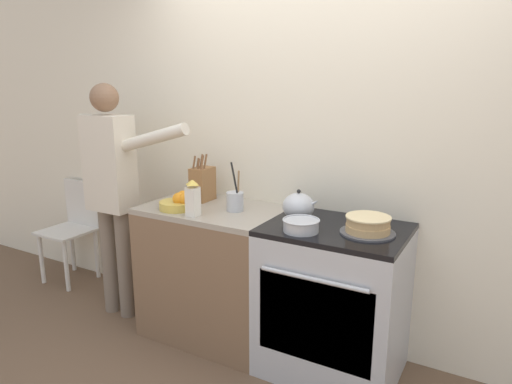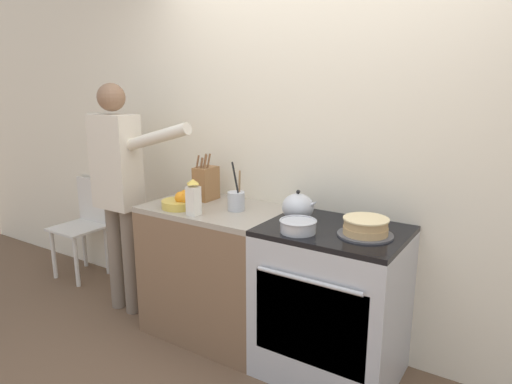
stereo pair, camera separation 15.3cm
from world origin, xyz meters
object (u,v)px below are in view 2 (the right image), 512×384
at_px(layer_cake, 366,227).
at_px(person_baker, 118,180).
at_px(stove_range, 331,302).
at_px(mixing_bowl, 298,226).
at_px(fruit_bowl, 181,202).
at_px(knife_block, 206,183).
at_px(dining_chair, 86,220).
at_px(milk_carton, 193,198).
at_px(tea_kettle, 298,207).
at_px(utensil_crock, 236,200).

bearing_deg(layer_cake, person_baker, -176.73).
xyz_separation_m(stove_range, person_baker, (-1.63, -0.13, 0.57)).
bearing_deg(layer_cake, mixing_bowl, -155.95).
height_order(fruit_bowl, person_baker, person_baker).
distance_m(knife_block, fruit_bowl, 0.27).
distance_m(knife_block, dining_chair, 1.53).
bearing_deg(stove_range, fruit_bowl, -172.00).
bearing_deg(milk_carton, mixing_bowl, 4.12).
distance_m(stove_range, fruit_bowl, 1.14).
relative_size(layer_cake, fruit_bowl, 1.32).
bearing_deg(tea_kettle, mixing_bowl, -62.14).
height_order(mixing_bowl, dining_chair, mixing_bowl).
relative_size(utensil_crock, dining_chair, 0.37).
relative_size(knife_block, fruit_bowl, 1.45).
relative_size(stove_range, utensil_crock, 2.84).
xyz_separation_m(person_baker, dining_chair, (-0.82, 0.30, -0.52)).
relative_size(milk_carton, person_baker, 0.13).
height_order(tea_kettle, fruit_bowl, tea_kettle).
bearing_deg(tea_kettle, dining_chair, 176.34).
relative_size(utensil_crock, person_baker, 0.19).
bearing_deg(milk_carton, utensil_crock, 54.35).
xyz_separation_m(utensil_crock, person_baker, (-0.95, -0.13, 0.05)).
height_order(layer_cake, tea_kettle, tea_kettle).
height_order(milk_carton, dining_chair, milk_carton).
distance_m(knife_block, milk_carton, 0.38).
height_order(utensil_crock, fruit_bowl, utensil_crock).
bearing_deg(stove_range, mixing_bowl, -129.82).
height_order(person_baker, dining_chair, person_baker).
xyz_separation_m(fruit_bowl, person_baker, (-0.61, 0.02, 0.07)).
xyz_separation_m(utensil_crock, fruit_bowl, (-0.34, -0.15, -0.02)).
xyz_separation_m(tea_kettle, mixing_bowl, (0.10, -0.20, -0.04)).
bearing_deg(person_baker, tea_kettle, -4.47).
xyz_separation_m(mixing_bowl, fruit_bowl, (-0.87, 0.03, 0.01)).
distance_m(utensil_crock, dining_chair, 1.84).
bearing_deg(person_baker, mixing_bowl, -12.55).
bearing_deg(stove_range, milk_carton, -165.32).
distance_m(layer_cake, fruit_bowl, 1.21).
bearing_deg(person_baker, milk_carton, -17.64).
height_order(tea_kettle, knife_block, knife_block).
relative_size(stove_range, person_baker, 0.53).
bearing_deg(stove_range, layer_cake, -7.04).
relative_size(stove_range, layer_cake, 3.05).
distance_m(tea_kettle, dining_chair, 2.26).
bearing_deg(utensil_crock, tea_kettle, 3.13).
height_order(stove_range, knife_block, knife_block).
relative_size(tea_kettle, milk_carton, 1.03).
distance_m(layer_cake, milk_carton, 1.05).
height_order(knife_block, person_baker, person_baker).
bearing_deg(tea_kettle, milk_carton, -157.26).
distance_m(stove_range, layer_cake, 0.53).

